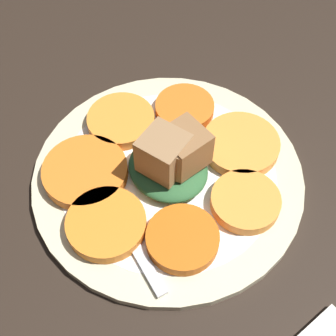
{
  "coord_description": "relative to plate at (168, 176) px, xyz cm",
  "views": [
    {
      "loc": [
        22.45,
        -17.68,
        45.21
      ],
      "look_at": [
        0.0,
        0.0,
        4.1
      ],
      "focal_mm": 50.0,
      "sensor_mm": 36.0,
      "label": 1
    }
  ],
  "objects": [
    {
      "name": "carrot_slice_2",
      "position": [
        -8.84,
        0.41,
        1.24
      ],
      "size": [
        7.84,
        7.84,
        1.33
      ],
      "primitive_type": "cylinder",
      "color": "orange",
      "rests_on": "plate"
    },
    {
      "name": "carrot_slice_1",
      "position": [
        -5.74,
        7.03,
        1.24
      ],
      "size": [
        6.98,
        6.98,
        1.33
      ],
      "primitive_type": "cylinder",
      "color": "orange",
      "rests_on": "plate"
    },
    {
      "name": "carrot_slice_3",
      "position": [
        -5.33,
        -7.15,
        1.24
      ],
      "size": [
        9.19,
        9.19,
        1.33
      ],
      "primitive_type": "cylinder",
      "color": "orange",
      "rests_on": "plate"
    },
    {
      "name": "center_pile",
      "position": [
        0.33,
        0.21,
        3.47
      ],
      "size": [
        9.08,
        8.17,
        6.35
      ],
      "color": "#2D6033",
      "rests_on": "plate"
    },
    {
      "name": "fork",
      "position": [
        1.38,
        -7.43,
        0.78
      ],
      "size": [
        17.54,
        4.35,
        0.4
      ],
      "rotation": [
        0.0,
        0.0,
        -0.15
      ],
      "color": "silver",
      "rests_on": "plate"
    },
    {
      "name": "carrot_slice_0",
      "position": [
        2.34,
        8.54,
        1.24
      ],
      "size": [
        8.64,
        8.64,
        1.33
      ],
      "primitive_type": "cylinder",
      "color": "#F99438",
      "rests_on": "plate"
    },
    {
      "name": "carrot_slice_4",
      "position": [
        1.32,
        -8.89,
        1.24
      ],
      "size": [
        8.07,
        8.07,
        1.33
      ],
      "primitive_type": "cylinder",
      "color": "orange",
      "rests_on": "plate"
    },
    {
      "name": "table_slab",
      "position": [
        0.0,
        0.0,
        -1.52
      ],
      "size": [
        120.0,
        120.0,
        2.0
      ],
      "primitive_type": "cube",
      "color": "black",
      "rests_on": "ground"
    },
    {
      "name": "carrot_slice_6",
      "position": [
        8.05,
        3.81,
        1.24
      ],
      "size": [
        7.22,
        7.22,
        1.33
      ],
      "primitive_type": "cylinder",
      "color": "orange",
      "rests_on": "plate"
    },
    {
      "name": "carrot_slice_5",
      "position": [
        7.31,
        -3.96,
        1.24
      ],
      "size": [
        7.24,
        7.24,
        1.33
      ],
      "primitive_type": "cylinder",
      "color": "#D66114",
      "rests_on": "plate"
    },
    {
      "name": "plate",
      "position": [
        0.0,
        0.0,
        0.0
      ],
      "size": [
        29.55,
        29.55,
        1.05
      ],
      "color": "beige",
      "rests_on": "table_slab"
    }
  ]
}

